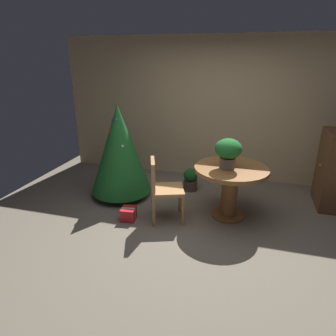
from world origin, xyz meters
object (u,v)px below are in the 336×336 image
wooden_chair_left (162,186)px  gift_box_red (129,214)px  holiday_tree (120,149)px  flower_vase (228,151)px  round_dining_table (230,181)px  potted_plant (191,179)px  wooden_cabinet (336,170)px

wooden_chair_left → gift_box_red: bearing=-161.5°
wooden_chair_left → holiday_tree: holiday_tree is taller
flower_vase → round_dining_table: bearing=40.4°
flower_vase → gift_box_red: size_ratio=1.71×
gift_box_red → potted_plant: (0.65, 1.26, 0.11)m
round_dining_table → flower_vase: bearing=-139.6°
gift_box_red → potted_plant: size_ratio=0.61×
wooden_cabinet → wooden_chair_left: bearing=-155.0°
flower_vase → wooden_cabinet: (1.58, 0.85, -0.42)m
flower_vase → holiday_tree: size_ratio=0.27×
gift_box_red → wooden_cabinet: size_ratio=0.20×
flower_vase → holiday_tree: (-1.75, 0.28, -0.20)m
round_dining_table → holiday_tree: bearing=172.7°
wooden_chair_left → potted_plant: 1.16m
flower_vase → potted_plant: flower_vase is taller
holiday_tree → potted_plant: size_ratio=3.85×
flower_vase → gift_box_red: flower_vase is taller
wooden_cabinet → gift_box_red: bearing=-156.0°
holiday_tree → gift_box_red: (0.43, -0.72, -0.73)m
potted_plant → flower_vase: bearing=-50.7°
flower_vase → potted_plant: (-0.67, 0.82, -0.82)m
wooden_cabinet → potted_plant: 2.29m
round_dining_table → holiday_tree: (-1.80, 0.23, 0.26)m
flower_vase → potted_plant: 1.34m
gift_box_red → potted_plant: potted_plant is taller
round_dining_table → wooden_cabinet: wooden_cabinet is taller
wooden_chair_left → gift_box_red: size_ratio=3.70×
wooden_chair_left → wooden_cabinet: wooden_cabinet is taller
round_dining_table → potted_plant: bearing=133.4°
wooden_chair_left → wooden_cabinet: bearing=25.0°
holiday_tree → potted_plant: (1.07, 0.54, -0.62)m
holiday_tree → gift_box_red: size_ratio=6.31×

